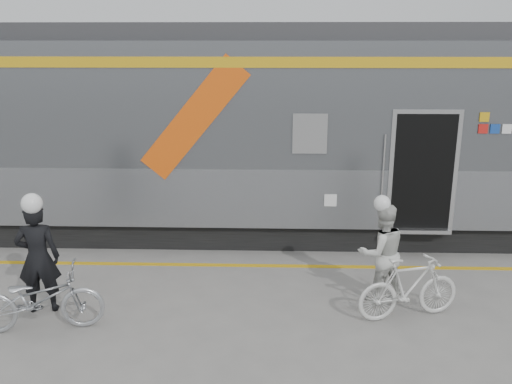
{
  "coord_description": "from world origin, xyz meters",
  "views": [
    {
      "loc": [
        0.3,
        -6.61,
        3.83
      ],
      "look_at": [
        0.03,
        1.6,
        1.5
      ],
      "focal_mm": 38.0,
      "sensor_mm": 36.0,
      "label": 1
    }
  ],
  "objects_px": {
    "bicycle_left": "(39,299)",
    "woman": "(381,253)",
    "man": "(38,258)",
    "bicycle_right": "(409,288)"
  },
  "relations": [
    {
      "from": "man",
      "to": "woman",
      "type": "height_order",
      "value": "man"
    },
    {
      "from": "bicycle_left",
      "to": "bicycle_right",
      "type": "distance_m",
      "value": 5.1
    },
    {
      "from": "bicycle_right",
      "to": "bicycle_left",
      "type": "bearing_deg",
      "value": 80.12
    },
    {
      "from": "bicycle_left",
      "to": "woman",
      "type": "height_order",
      "value": "woman"
    },
    {
      "from": "man",
      "to": "bicycle_right",
      "type": "relative_size",
      "value": 1.08
    },
    {
      "from": "bicycle_left",
      "to": "woman",
      "type": "bearing_deg",
      "value": -88.6
    },
    {
      "from": "man",
      "to": "bicycle_left",
      "type": "bearing_deg",
      "value": 99.01
    },
    {
      "from": "man",
      "to": "woman",
      "type": "bearing_deg",
      "value": 174.73
    },
    {
      "from": "woman",
      "to": "man",
      "type": "bearing_deg",
      "value": -9.77
    },
    {
      "from": "man",
      "to": "bicycle_right",
      "type": "xyz_separation_m",
      "value": [
        5.27,
        -0.05,
        -0.36
      ]
    }
  ]
}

